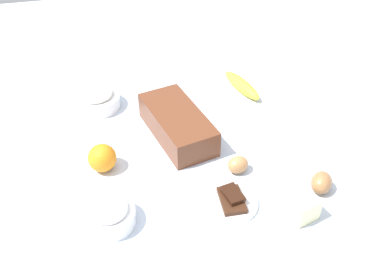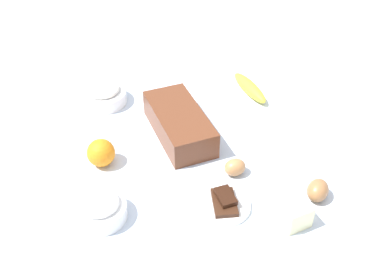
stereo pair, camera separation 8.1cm
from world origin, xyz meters
name	(u,v)px [view 1 (the left image)]	position (x,y,z in m)	size (l,w,h in m)	color
ground_plane	(192,151)	(0.00, 0.00, -0.01)	(2.40, 2.40, 0.02)	silver
loaf_pan	(177,124)	(0.07, 0.03, 0.04)	(0.30, 0.19, 0.08)	brown
flour_bowl	(97,99)	(0.26, 0.25, 0.03)	(0.14, 0.14, 0.07)	white
sugar_bowl	(109,214)	(-0.22, 0.25, 0.03)	(0.12, 0.12, 0.06)	white
banana	(242,85)	(0.26, -0.23, 0.02)	(0.19, 0.04, 0.04)	yellow
orange_fruit	(102,158)	(-0.03, 0.25, 0.04)	(0.08, 0.08, 0.08)	orange
butter_block	(298,203)	(-0.29, -0.19, 0.03)	(0.09, 0.06, 0.06)	#F4EDB2
egg_near_butter	(238,165)	(-0.12, -0.10, 0.02)	(0.05, 0.05, 0.06)	#B97E4C
egg_beside_bowl	(321,182)	(-0.23, -0.28, 0.03)	(0.05, 0.05, 0.07)	#9E6A40
chocolate_plate	(232,201)	(-0.23, -0.05, 0.01)	(0.13, 0.13, 0.03)	white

